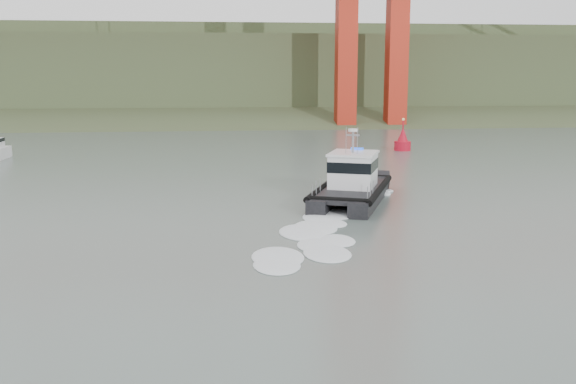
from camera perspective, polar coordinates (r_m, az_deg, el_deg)
name	(u,v)px	position (r m, az deg, el deg)	size (l,w,h in m)	color
ground	(269,288)	(25.76, -1.69, -8.55)	(400.00, 400.00, 0.00)	#495751
headlands	(225,79)	(149.79, -5.63, 9.95)	(500.00, 105.36, 27.12)	#3A4E2C
patrol_boat	(352,183)	(42.67, 5.72, 0.81)	(7.31, 10.96, 5.00)	black
nav_buoy	(403,141)	(71.99, 10.15, 4.45)	(1.82, 1.82, 3.78)	#B60C20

